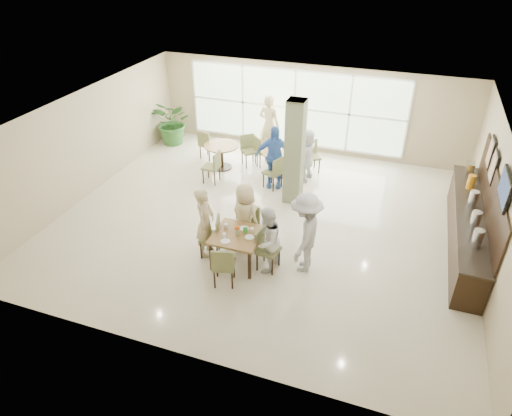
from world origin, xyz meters
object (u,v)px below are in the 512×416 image
(round_table_left, at_px, (222,151))
(teen_standing, at_px, (305,233))
(main_table, at_px, (237,237))
(adult_b, at_px, (306,155))
(teen_left, at_px, (205,222))
(adult_a, at_px, (274,157))
(teen_right, at_px, (267,240))
(buffet_counter, at_px, (468,226))
(potted_plant, at_px, (173,122))
(teen_far, at_px, (245,216))
(adult_standing, at_px, (269,125))
(round_table_right, at_px, (282,156))

(round_table_left, relative_size, teen_standing, 0.57)
(main_table, xyz_separation_m, adult_b, (0.44, 4.27, 0.12))
(teen_left, distance_m, adult_a, 3.53)
(teen_standing, bearing_deg, round_table_left, -137.90)
(teen_right, distance_m, teen_standing, 0.82)
(buffet_counter, bearing_deg, potted_plant, 161.64)
(main_table, xyz_separation_m, teen_far, (-0.07, 0.68, 0.13))
(adult_standing, bearing_deg, potted_plant, 17.03)
(teen_right, bearing_deg, adult_b, -174.19)
(main_table, xyz_separation_m, adult_a, (-0.32, 3.59, 0.24))
(teen_left, relative_size, adult_a, 0.91)
(round_table_right, height_order, teen_left, teen_left)
(buffet_counter, height_order, teen_left, buffet_counter)
(adult_b, xyz_separation_m, adult_standing, (-1.55, 1.32, 0.20))
(potted_plant, bearing_deg, adult_b, -12.30)
(teen_standing, bearing_deg, round_table_right, -157.42)
(teen_left, height_order, adult_standing, adult_standing)
(buffet_counter, relative_size, teen_right, 3.10)
(teen_far, relative_size, teen_standing, 0.87)
(teen_far, bearing_deg, teen_right, 161.86)
(potted_plant, distance_m, teen_right, 7.33)
(main_table, height_order, adult_a, adult_a)
(adult_b, bearing_deg, buffet_counter, 74.78)
(teen_right, height_order, adult_a, adult_a)
(potted_plant, height_order, teen_right, potted_plant)
(round_table_right, distance_m, teen_standing, 4.40)
(round_table_left, xyz_separation_m, adult_standing, (1.04, 1.42, 0.43))
(round_table_right, relative_size, adult_a, 0.65)
(potted_plant, height_order, teen_far, teen_far)
(potted_plant, distance_m, adult_b, 4.93)
(adult_b, distance_m, adult_standing, 2.05)
(round_table_left, distance_m, potted_plant, 2.51)
(adult_a, xyz_separation_m, adult_b, (0.76, 0.68, -0.12))
(potted_plant, height_order, adult_a, adult_a)
(round_table_right, xyz_separation_m, buffet_counter, (5.02, -2.04, -0.04))
(teen_standing, bearing_deg, teen_far, -104.77)
(teen_right, height_order, adult_b, adult_b)
(teen_standing, height_order, adult_b, teen_standing)
(round_table_right, xyz_separation_m, teen_right, (0.97, -4.34, 0.17))
(potted_plant, height_order, teen_left, teen_left)
(adult_standing, bearing_deg, round_table_right, 134.78)
(round_table_right, relative_size, adult_b, 0.75)
(potted_plant, bearing_deg, teen_right, -46.56)
(round_table_left, xyz_separation_m, potted_plant, (-2.23, 1.15, 0.20))
(round_table_left, xyz_separation_m, teen_left, (1.36, -4.09, 0.26))
(teen_right, height_order, teen_standing, teen_standing)
(main_table, height_order, buffet_counter, buffet_counter)
(buffet_counter, height_order, potted_plant, buffet_counter)
(teen_left, distance_m, teen_right, 1.45)
(main_table, xyz_separation_m, buffet_counter, (4.71, 2.31, -0.11))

